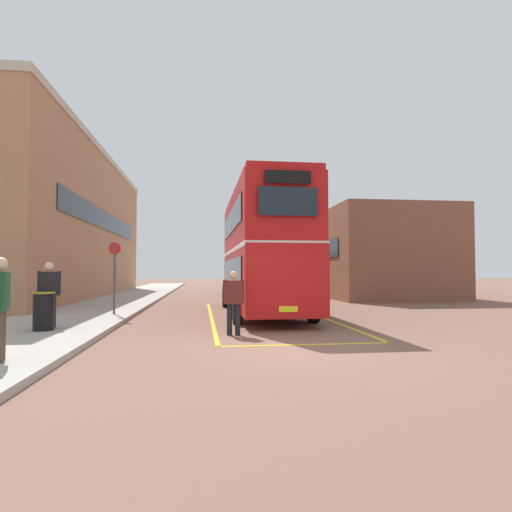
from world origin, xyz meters
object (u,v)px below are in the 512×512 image
at_px(single_deck_bus, 265,271).
at_px(litter_bin, 44,311).
at_px(pedestrian_waiting_far, 1,300).
at_px(bus_stop_sign, 114,271).
at_px(pedestrian_boarding, 234,298).
at_px(pedestrian_waiting_near, 49,289).
at_px(double_decker_bus, 262,250).

bearing_deg(single_deck_bus, litter_bin, -113.44).
height_order(pedestrian_waiting_far, bus_stop_sign, bus_stop_sign).
bearing_deg(pedestrian_boarding, pedestrian_waiting_near, 168.42).
relative_size(pedestrian_boarding, bus_stop_sign, 0.65).
relative_size(single_deck_bus, litter_bin, 8.72).
height_order(pedestrian_boarding, bus_stop_sign, bus_stop_sign).
height_order(double_decker_bus, single_deck_bus, double_decker_bus).
distance_m(pedestrian_waiting_near, pedestrian_waiting_far, 4.47).
bearing_deg(bus_stop_sign, pedestrian_waiting_far, -91.69).
xyz_separation_m(pedestrian_boarding, pedestrian_waiting_far, (-4.19, -3.40, 0.21)).
xyz_separation_m(double_decker_bus, bus_stop_sign, (-5.43, -0.93, -0.83)).
relative_size(double_decker_bus, pedestrian_waiting_near, 5.79).
height_order(double_decker_bus, litter_bin, double_decker_bus).
bearing_deg(litter_bin, pedestrian_waiting_near, 95.91).
xyz_separation_m(pedestrian_boarding, litter_bin, (-4.88, 0.50, -0.33)).
distance_m(litter_bin, bus_stop_sign, 4.33).
relative_size(single_deck_bus, pedestrian_waiting_far, 4.87).
bearing_deg(pedestrian_waiting_far, pedestrian_boarding, 39.00).
xyz_separation_m(pedestrian_boarding, bus_stop_sign, (-3.96, 4.59, 0.72)).
bearing_deg(bus_stop_sign, pedestrian_boarding, -49.25).
height_order(litter_bin, bus_stop_sign, bus_stop_sign).
relative_size(double_decker_bus, bus_stop_sign, 4.03).
relative_size(double_decker_bus, litter_bin, 10.42).
distance_m(pedestrian_boarding, litter_bin, 4.92).
bearing_deg(litter_bin, pedestrian_boarding, -5.81).
bearing_deg(pedestrian_waiting_far, double_decker_bus, 57.55).
relative_size(double_decker_bus, single_deck_bus, 1.19).
bearing_deg(bus_stop_sign, pedestrian_waiting_near, -105.26).
relative_size(pedestrian_waiting_near, bus_stop_sign, 0.70).
height_order(double_decker_bus, bus_stop_sign, double_decker_bus).
bearing_deg(pedestrian_boarding, pedestrian_waiting_far, -141.00).
height_order(pedestrian_waiting_far, litter_bin, pedestrian_waiting_far).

